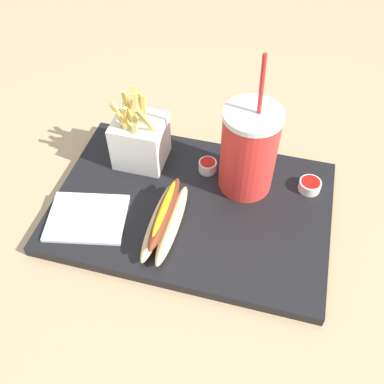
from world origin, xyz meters
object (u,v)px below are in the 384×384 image
object	(u,v)px
ketchup_cup_1	(310,185)
ketchup_cup_2	(208,166)
soda_cup	(249,151)
fries_basket	(140,140)
hot_dog_1	(165,219)
napkin_stack	(87,218)

from	to	relation	value
ketchup_cup_1	ketchup_cup_2	distance (m)	0.19
soda_cup	ketchup_cup_1	distance (m)	0.14
fries_basket	soda_cup	bearing A→B (deg)	-3.52
hot_dog_1	napkin_stack	xyz separation A→B (m)	(-0.14, -0.02, -0.02)
fries_basket	hot_dog_1	world-z (taller)	fries_basket
fries_basket	ketchup_cup_2	bearing A→B (deg)	1.06
soda_cup	fries_basket	size ratio (longest dim) A/B	1.65
hot_dog_1	ketchup_cup_1	distance (m)	0.27
ketchup_cup_1	ketchup_cup_2	size ratio (longest dim) A/B	1.18
soda_cup	napkin_stack	bearing A→B (deg)	-148.67
ketchup_cup_2	hot_dog_1	bearing A→B (deg)	-104.03
fries_basket	ketchup_cup_2	world-z (taller)	fries_basket
fries_basket	napkin_stack	bearing A→B (deg)	-105.08
ketchup_cup_2	napkin_stack	xyz separation A→B (m)	(-0.17, -0.16, -0.01)
fries_basket	napkin_stack	world-z (taller)	fries_basket
soda_cup	fries_basket	xyz separation A→B (m)	(-0.20, 0.01, -0.03)
ketchup_cup_1	ketchup_cup_2	world-z (taller)	ketchup_cup_2
hot_dog_1	napkin_stack	distance (m)	0.14
fries_basket	napkin_stack	size ratio (longest dim) A/B	1.23
ketchup_cup_1	ketchup_cup_2	xyz separation A→B (m)	(-0.19, -0.00, 0.00)
ketchup_cup_2	napkin_stack	distance (m)	0.24
soda_cup	fries_basket	bearing A→B (deg)	176.48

